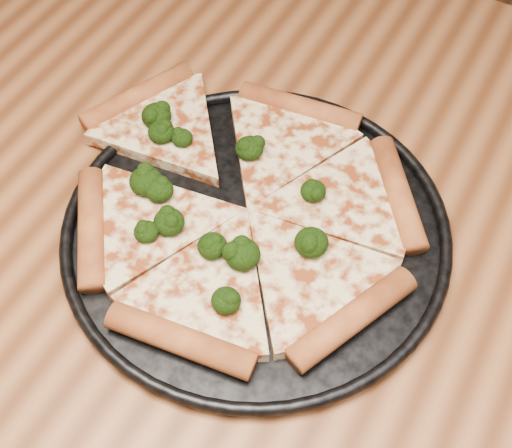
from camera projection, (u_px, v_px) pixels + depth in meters
The scene contains 4 objects.
dining_table at pixel (321, 328), 0.70m from camera, with size 1.20×0.90×0.75m.
pizza_pan at pixel (256, 229), 0.64m from camera, with size 0.35×0.35×0.02m.
pizza at pixel (242, 205), 0.65m from camera, with size 0.37×0.32×0.02m.
broccoli_florets at pixel (205, 197), 0.64m from camera, with size 0.23×0.18×0.02m.
Camera 1 is at (0.10, -0.31, 1.28)m, focal length 49.81 mm.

